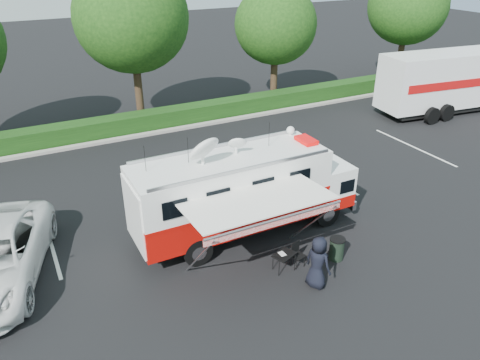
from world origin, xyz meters
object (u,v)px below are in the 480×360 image
(trash_bin, at_px, (337,249))
(semi_trailer, at_px, (468,79))
(command_truck, at_px, (245,191))
(folding_table, at_px, (284,255))

(trash_bin, height_order, semi_trailer, semi_trailer)
(command_truck, xyz_separation_m, folding_table, (0.08, -2.56, -1.12))
(command_truck, relative_size, semi_trailer, 0.68)
(folding_table, xyz_separation_m, trash_bin, (1.89, -0.29, -0.17))
(folding_table, relative_size, semi_trailer, 0.07)
(command_truck, bearing_deg, trash_bin, -55.38)
(command_truck, xyz_separation_m, semi_trailer, (19.05, 6.17, 0.25))
(command_truck, height_order, trash_bin, command_truck)
(trash_bin, bearing_deg, command_truck, 124.62)
(folding_table, xyz_separation_m, semi_trailer, (18.97, 8.73, 1.37))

